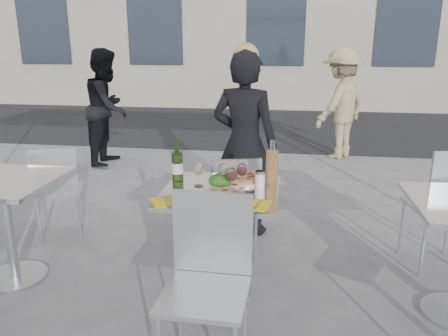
# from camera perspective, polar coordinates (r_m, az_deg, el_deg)

# --- Properties ---
(ground) EXTENTS (80.00, 80.00, 0.00)m
(ground) POSITION_cam_1_polar(r_m,az_deg,el_deg) (3.06, -0.44, -16.28)
(ground) COLOR #5F5F62
(street_asphalt) EXTENTS (24.00, 5.00, 0.00)m
(street_asphalt) POSITION_cam_1_polar(r_m,az_deg,el_deg) (9.21, 5.94, 5.75)
(street_asphalt) COLOR black
(street_asphalt) RESTS_ON ground
(main_table) EXTENTS (0.72, 0.72, 0.75)m
(main_table) POSITION_cam_1_polar(r_m,az_deg,el_deg) (2.81, -0.46, -6.95)
(main_table) COLOR #B7BABF
(main_table) RESTS_ON ground
(side_table_left) EXTENTS (0.72, 0.72, 0.75)m
(side_table_left) POSITION_cam_1_polar(r_m,az_deg,el_deg) (3.37, -26.62, -4.73)
(side_table_left) COLOR #B7BABF
(side_table_left) RESTS_ON ground
(chair_far) EXTENTS (0.47, 0.48, 0.83)m
(chair_far) POSITION_cam_1_polar(r_m,az_deg,el_deg) (3.34, 1.31, -3.99)
(chair_far) COLOR silver
(chair_far) RESTS_ON ground
(chair_near) EXTENTS (0.43, 0.44, 0.92)m
(chair_near) POSITION_cam_1_polar(r_m,az_deg,el_deg) (2.25, -2.05, -13.08)
(chair_near) COLOR silver
(chair_near) RESTS_ON ground
(side_chair_lfar) EXTENTS (0.49, 0.50, 0.82)m
(side_chair_lfar) POSITION_cam_1_polar(r_m,az_deg,el_deg) (3.94, -21.00, -2.05)
(side_chair_lfar) COLOR silver
(side_chair_lfar) RESTS_ON ground
(woman_diner) EXTENTS (0.65, 0.51, 1.59)m
(woman_diner) POSITION_cam_1_polar(r_m,az_deg,el_deg) (3.77, 2.69, 3.12)
(woman_diner) COLOR black
(woman_diner) RESTS_ON ground
(pedestrian_a) EXTENTS (0.62, 0.79, 1.57)m
(pedestrian_a) POSITION_cam_1_polar(r_m,az_deg,el_deg) (6.25, -14.96, 7.68)
(pedestrian_a) COLOR black
(pedestrian_a) RESTS_ON ground
(pedestrian_b) EXTENTS (1.09, 1.17, 1.58)m
(pedestrian_b) POSITION_cam_1_polar(r_m,az_deg,el_deg) (6.55, 15.04, 8.09)
(pedestrian_b) COLOR tan
(pedestrian_b) RESTS_ON ground
(pizza_near) EXTENTS (0.30, 0.30, 0.02)m
(pizza_near) POSITION_cam_1_polar(r_m,az_deg,el_deg) (2.59, -0.11, -3.76)
(pizza_near) COLOR #DFA157
(pizza_near) RESTS_ON main_table
(pizza_far) EXTENTS (0.30, 0.30, 0.03)m
(pizza_far) POSITION_cam_1_polar(r_m,az_deg,el_deg) (2.92, 2.43, -1.34)
(pizza_far) COLOR white
(pizza_far) RESTS_ON main_table
(salad_plate) EXTENTS (0.22, 0.22, 0.09)m
(salad_plate) POSITION_cam_1_polar(r_m,az_deg,el_deg) (2.78, -0.49, -1.75)
(salad_plate) COLOR white
(salad_plate) RESTS_ON main_table
(wine_bottle) EXTENTS (0.07, 0.08, 0.29)m
(wine_bottle) POSITION_cam_1_polar(r_m,az_deg,el_deg) (2.89, -6.12, 0.46)
(wine_bottle) COLOR #375A21
(wine_bottle) RESTS_ON main_table
(carafe) EXTENTS (0.08, 0.08, 0.29)m
(carafe) POSITION_cam_1_polar(r_m,az_deg,el_deg) (2.83, 6.28, 0.21)
(carafe) COLOR tan
(carafe) RESTS_ON main_table
(sugar_shaker) EXTENTS (0.06, 0.06, 0.11)m
(sugar_shaker) POSITION_cam_1_polar(r_m,az_deg,el_deg) (2.78, 4.70, -1.46)
(sugar_shaker) COLOR white
(sugar_shaker) RESTS_ON main_table
(wineglass_white_a) EXTENTS (0.07, 0.07, 0.16)m
(wineglass_white_a) POSITION_cam_1_polar(r_m,az_deg,el_deg) (2.78, -3.36, -0.23)
(wineglass_white_a) COLOR white
(wineglass_white_a) RESTS_ON main_table
(wineglass_white_b) EXTENTS (0.07, 0.07, 0.16)m
(wineglass_white_b) POSITION_cam_1_polar(r_m,az_deg,el_deg) (2.76, -0.15, -0.29)
(wineglass_white_b) COLOR white
(wineglass_white_b) RESTS_ON main_table
(wineglass_red_a) EXTENTS (0.07, 0.07, 0.16)m
(wineglass_red_a) POSITION_cam_1_polar(r_m,az_deg,el_deg) (2.66, 1.06, -0.95)
(wineglass_red_a) COLOR white
(wineglass_red_a) RESTS_ON main_table
(wineglass_red_b) EXTENTS (0.07, 0.07, 0.16)m
(wineglass_red_b) POSITION_cam_1_polar(r_m,az_deg,el_deg) (2.76, 2.37, -0.32)
(wineglass_red_b) COLOR white
(wineglass_red_b) RESTS_ON main_table
(napkin_left) EXTENTS (0.25, 0.25, 0.01)m
(napkin_left) POSITION_cam_1_polar(r_m,az_deg,el_deg) (2.56, -7.36, -4.29)
(napkin_left) COLOR yellow
(napkin_left) RESTS_ON main_table
(napkin_right) EXTENTS (0.21, 0.21, 0.01)m
(napkin_right) POSITION_cam_1_polar(r_m,az_deg,el_deg) (2.50, 3.86, -4.73)
(napkin_right) COLOR yellow
(napkin_right) RESTS_ON main_table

